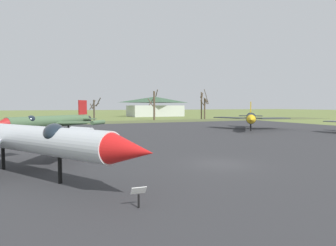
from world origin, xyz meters
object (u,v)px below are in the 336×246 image
jet_fighter_rear_center (251,117)px  jet_fighter_rear_left (31,138)px  jet_fighter_front_right (51,121)px  info_placard_rear_left (139,194)px  visitor_building (155,107)px

jet_fighter_rear_center → jet_fighter_rear_left: (-32.24, -20.57, 0.07)m
jet_fighter_front_right → jet_fighter_rear_center: size_ratio=0.95×
jet_fighter_front_right → jet_fighter_rear_left: (-1.11, -21.00, 0.08)m
info_placard_rear_left → visitor_building: bearing=69.4°
jet_fighter_rear_center → visitor_building: 68.30m
jet_fighter_front_right → info_placard_rear_left: 28.24m
jet_fighter_rear_center → info_placard_rear_left: (-28.13, -27.61, -1.54)m
jet_fighter_front_right → jet_fighter_rear_center: bearing=-0.8°
jet_fighter_rear_left → info_placard_rear_left: bearing=-59.7°
visitor_building → info_placard_rear_left: bearing=-110.6°
jet_fighter_rear_center → jet_fighter_rear_left: size_ratio=0.89×
jet_fighter_front_right → visitor_building: bearing=60.0°
jet_fighter_front_right → jet_fighter_rear_center: jet_fighter_front_right is taller
jet_fighter_rear_left → visitor_building: (39.99, 88.41, 1.68)m
jet_fighter_front_right → info_placard_rear_left: size_ratio=13.88×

